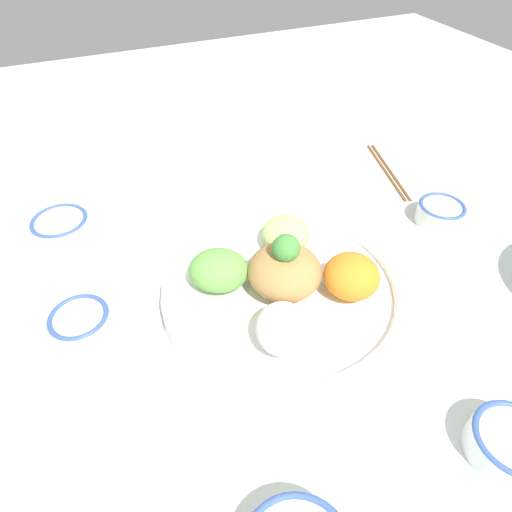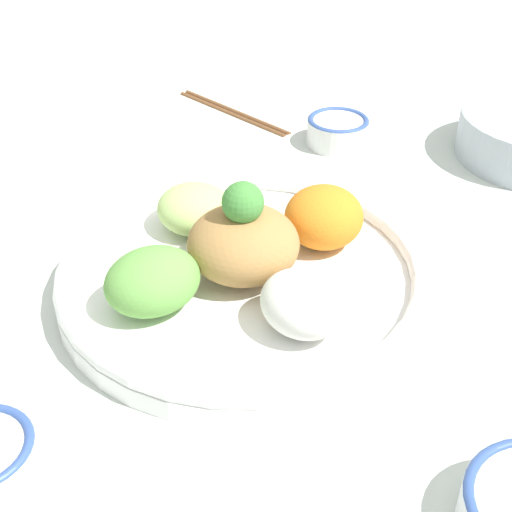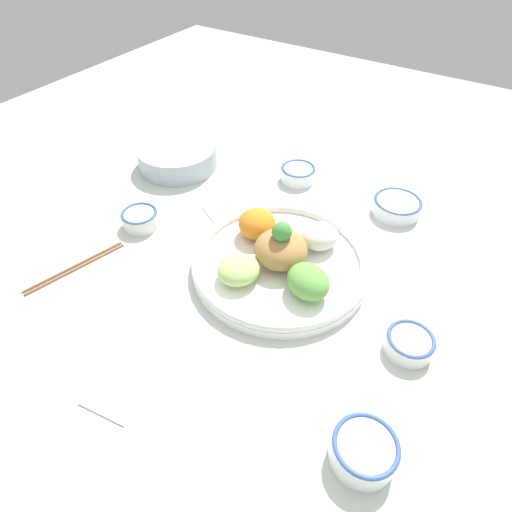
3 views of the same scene
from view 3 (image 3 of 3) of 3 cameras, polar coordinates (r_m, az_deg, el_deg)
The scene contains 11 objects.
ground_plane at distance 0.87m, azimuth 4.61°, elevation -1.73°, with size 2.40×2.40×0.00m, color silver.
salad_platter at distance 0.85m, azimuth 3.25°, elevation -0.35°, with size 0.35×0.35×0.12m.
sauce_bowl_red at distance 1.05m, azimuth 18.27°, elevation 6.40°, with size 0.11×0.11×0.04m.
rice_bowl_blue at distance 1.11m, azimuth 5.62°, elevation 10.96°, with size 0.09×0.09×0.04m.
sauce_bowl_dark at distance 0.66m, azimuth 14.20°, elevation -23.81°, with size 0.09×0.09×0.05m.
rice_bowl_plain at distance 0.99m, azimuth -15.20°, elevation 4.88°, with size 0.08×0.08×0.04m.
sauce_bowl_far at distance 0.77m, azimuth 19.78°, elevation -10.85°, with size 0.08×0.08×0.03m.
side_serving_bowl at distance 1.18m, azimuth -10.44°, elevation 13.10°, with size 0.21×0.21×0.06m.
chopsticks_pair_near at distance 0.94m, azimuth -22.95°, elevation -1.32°, with size 0.07×0.21×0.01m.
serving_spoon_main at distance 0.75m, azimuth -22.32°, elevation -17.39°, with size 0.13×0.05×0.01m.
serving_spoon_extra at distance 1.03m, azimuth -6.94°, elevation 6.61°, with size 0.12×0.08×0.01m.
Camera 3 is at (-0.27, 0.55, 0.62)m, focal length 30.00 mm.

